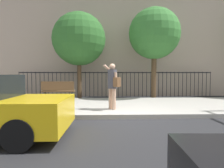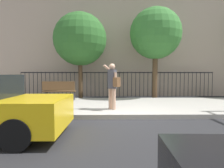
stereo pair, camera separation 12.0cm
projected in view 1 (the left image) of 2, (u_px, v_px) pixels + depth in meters
ground_plane at (126, 119)px, 6.22m from camera, size 60.00×60.00×0.00m
sidewalk at (121, 106)px, 8.41m from camera, size 28.00×4.40×0.15m
building_facade at (114, 12)px, 14.38m from camera, size 28.00×4.00×12.18m
iron_fence at (116, 81)px, 12.05m from camera, size 12.03×0.04×1.60m
pedestrian_on_phone at (113, 83)px, 7.14m from camera, size 0.64×0.71×1.70m
street_bench at (58, 90)px, 9.56m from camera, size 1.60×0.45×0.95m
street_tree_near at (79, 39)px, 10.78m from camera, size 2.97×2.97×4.90m
street_tree_mid at (154, 34)px, 10.85m from camera, size 2.88×2.88×5.19m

